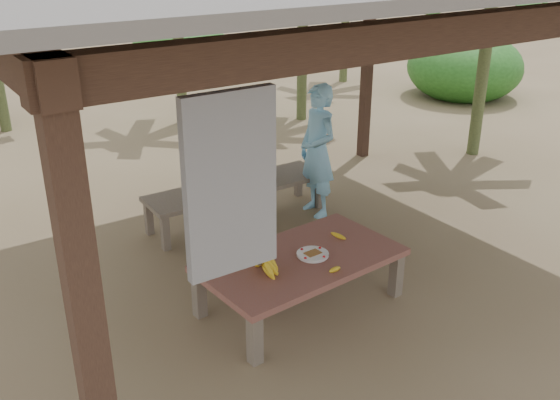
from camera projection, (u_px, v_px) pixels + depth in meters
ground at (303, 266)px, 6.43m from camera, size 80.00×80.00×0.00m
work_table at (301, 263)px, 5.60m from camera, size 1.87×1.13×0.50m
bench at (238, 189)px, 7.31m from camera, size 2.21×0.63×0.45m
ripe_banana_bunch at (260, 264)px, 5.26m from camera, size 0.33×0.29×0.19m
plate at (313, 255)px, 5.58m from camera, size 0.29×0.29×0.04m
loose_banana_front at (335, 269)px, 5.33m from camera, size 0.16×0.09×0.04m
loose_banana_side at (338, 236)px, 5.91m from camera, size 0.12×0.17×0.04m
water_flask at (241, 244)px, 5.51m from camera, size 0.09×0.09×0.32m
green_banana_stalk at (210, 177)px, 7.04m from camera, size 0.30×0.30×0.34m
cooking_pot at (260, 171)px, 7.47m from camera, size 0.21×0.21×0.18m
skewer_rack at (268, 170)px, 7.40m from camera, size 0.18×0.08×0.24m
woman at (318, 151)px, 7.35m from camera, size 0.42×0.61×1.59m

